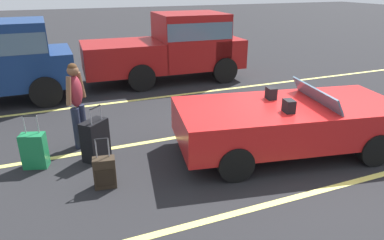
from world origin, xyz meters
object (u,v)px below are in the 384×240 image
Objects in this scene: suitcase_large_black at (95,140)px; suitcase_medium_bright at (34,151)px; traveler_person at (77,101)px; parked_pickup_truck_far at (176,46)px; suitcase_small_carryon at (105,172)px; convertible_car at (298,121)px.

suitcase_medium_bright is (-1.02, 0.09, -0.06)m from suitcase_large_black.
parked_pickup_truck_far is at bearing 86.37° from traveler_person.
suitcase_large_black is 5.72m from parked_pickup_truck_far.
convertible_car is at bearing 97.92° from suitcase_small_carryon.
suitcase_small_carryon is at bearing 60.19° from suitcase_medium_bright.
suitcase_small_carryon is 1.81m from traveler_person.
parked_pickup_truck_far is (3.22, 5.68, 0.85)m from suitcase_small_carryon.
convertible_car is 4.64× the size of suitcase_medium_bright.
suitcase_large_black is at bearing 102.35° from suitcase_medium_bright.
convertible_car is 4.28× the size of suitcase_large_black.
suitcase_small_carryon is 0.16× the size of parked_pickup_truck_far.
parked_pickup_truck_far is (3.22, 4.67, 0.74)m from suitcase_large_black.
suitcase_medium_bright is at bearing -128.23° from suitcase_small_carryon.
convertible_car is 3.60m from suitcase_small_carryon.
suitcase_large_black is at bearing 173.87° from convertible_car.
suitcase_small_carryon is at bearing 137.88° from suitcase_large_black.
convertible_car is at bearing 93.19° from suitcase_medium_bright.
convertible_car is 2.65× the size of traveler_person.
traveler_person is at bearing 165.94° from convertible_car.
suitcase_small_carryon is (-3.59, 0.06, -0.34)m from convertible_car.
parked_pickup_truck_far reaches higher than convertible_car.
traveler_person is at bearing -128.33° from parked_pickup_truck_far.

